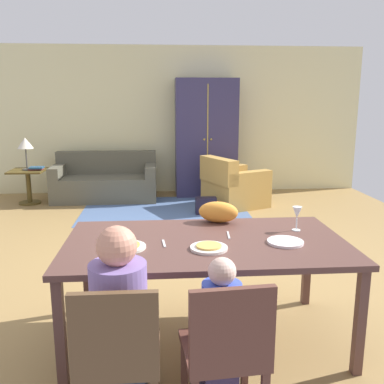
# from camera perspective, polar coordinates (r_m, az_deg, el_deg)

# --- Properties ---
(ground_plane) EXTENTS (7.06, 6.31, 0.02)m
(ground_plane) POSITION_cam_1_polar(r_m,az_deg,el_deg) (5.22, -0.78, -7.21)
(ground_plane) COLOR olive
(back_wall) EXTENTS (7.06, 0.10, 2.70)m
(back_wall) POSITION_cam_1_polar(r_m,az_deg,el_deg) (8.13, -2.30, 9.56)
(back_wall) COLOR beige
(back_wall) RESTS_ON ground_plane
(dining_table) EXTENTS (1.97, 1.10, 0.76)m
(dining_table) POSITION_cam_1_polar(r_m,az_deg,el_deg) (3.04, 1.86, -7.58)
(dining_table) COLOR #53342E
(dining_table) RESTS_ON ground_plane
(plate_near_man) EXTENTS (0.25, 0.25, 0.02)m
(plate_near_man) POSITION_cam_1_polar(r_m,az_deg,el_deg) (2.89, -8.67, -7.29)
(plate_near_man) COLOR silver
(plate_near_man) RESTS_ON dining_table
(pizza_near_man) EXTENTS (0.17, 0.17, 0.01)m
(pizza_near_man) POSITION_cam_1_polar(r_m,az_deg,el_deg) (2.89, -8.68, -7.01)
(pizza_near_man) COLOR gold
(pizza_near_man) RESTS_ON plate_near_man
(plate_near_child) EXTENTS (0.25, 0.25, 0.02)m
(plate_near_child) POSITION_cam_1_polar(r_m,az_deg,el_deg) (2.85, 2.27, -7.49)
(plate_near_child) COLOR silver
(plate_near_child) RESTS_ON dining_table
(pizza_near_child) EXTENTS (0.17, 0.17, 0.01)m
(pizza_near_child) POSITION_cam_1_polar(r_m,az_deg,el_deg) (2.84, 2.27, -7.20)
(pizza_near_child) COLOR gold
(pizza_near_child) RESTS_ON plate_near_child
(plate_near_woman) EXTENTS (0.25, 0.25, 0.02)m
(plate_near_woman) POSITION_cam_1_polar(r_m,az_deg,el_deg) (3.03, 12.38, -6.54)
(plate_near_woman) COLOR silver
(plate_near_woman) RESTS_ON dining_table
(wine_glass) EXTENTS (0.07, 0.07, 0.19)m
(wine_glass) POSITION_cam_1_polar(r_m,az_deg,el_deg) (3.30, 13.88, -2.82)
(wine_glass) COLOR silver
(wine_glass) RESTS_ON dining_table
(fork) EXTENTS (0.03, 0.15, 0.01)m
(fork) POSITION_cam_1_polar(r_m,az_deg,el_deg) (2.95, -3.77, -6.89)
(fork) COLOR silver
(fork) RESTS_ON dining_table
(knife) EXTENTS (0.03, 0.17, 0.01)m
(knife) POSITION_cam_1_polar(r_m,az_deg,el_deg) (3.14, 4.90, -5.76)
(knife) COLOR silver
(knife) RESTS_ON dining_table
(dining_chair_man) EXTENTS (0.42, 0.42, 0.87)m
(dining_chair_man) POSITION_cam_1_polar(r_m,az_deg,el_deg) (2.31, -9.90, -20.43)
(dining_chair_man) COLOR brown
(dining_chair_man) RESTS_ON ground_plane
(person_man) EXTENTS (0.30, 0.40, 1.11)m
(person_man) POSITION_cam_1_polar(r_m,az_deg,el_deg) (2.44, -9.52, -17.80)
(person_man) COLOR #27344F
(person_man) RESTS_ON ground_plane
(dining_chair_child) EXTENTS (0.45, 0.45, 0.87)m
(dining_chair_child) POSITION_cam_1_polar(r_m,az_deg,el_deg) (2.32, 4.62, -20.07)
(dining_chair_child) COLOR brown
(dining_chair_child) RESTS_ON ground_plane
(person_child) EXTENTS (0.22, 0.30, 0.92)m
(person_child) POSITION_cam_1_polar(r_m,az_deg,el_deg) (2.49, 3.73, -19.17)
(person_child) COLOR #3B2F55
(person_child) RESTS_ON ground_plane
(cat) EXTENTS (0.35, 0.25, 0.17)m
(cat) POSITION_cam_1_polar(r_m,az_deg,el_deg) (3.44, 3.54, -2.69)
(cat) COLOR orange
(cat) RESTS_ON dining_table
(area_rug) EXTENTS (2.60, 1.80, 0.01)m
(area_rug) POSITION_cam_1_polar(r_m,az_deg,el_deg) (6.86, -3.68, -2.35)
(area_rug) COLOR #486089
(area_rug) RESTS_ON ground_plane
(couch) EXTENTS (1.78, 0.86, 0.82)m
(couch) POSITION_cam_1_polar(r_m,az_deg,el_deg) (7.69, -11.48, 1.31)
(couch) COLOR #555242
(couch) RESTS_ON ground_plane
(armchair) EXTENTS (1.14, 1.13, 0.82)m
(armchair) POSITION_cam_1_polar(r_m,az_deg,el_deg) (7.06, 5.49, 0.67)
(armchair) COLOR #B58941
(armchair) RESTS_ON ground_plane
(armoire) EXTENTS (1.10, 0.59, 2.10)m
(armoire) POSITION_cam_1_polar(r_m,az_deg,el_deg) (7.80, 1.87, 7.25)
(armoire) COLOR #322D52
(armoire) RESTS_ON ground_plane
(side_table) EXTENTS (0.56, 0.56, 0.58)m
(side_table) POSITION_cam_1_polar(r_m,az_deg,el_deg) (7.68, -21.06, 1.28)
(side_table) COLOR #4E3E19
(side_table) RESTS_ON ground_plane
(table_lamp) EXTENTS (0.26, 0.26, 0.54)m
(table_lamp) POSITION_cam_1_polar(r_m,az_deg,el_deg) (7.60, -21.42, 5.96)
(table_lamp) COLOR #494843
(table_lamp) RESTS_ON side_table
(book_lower) EXTENTS (0.22, 0.16, 0.03)m
(book_lower) POSITION_cam_1_polar(r_m,az_deg,el_deg) (7.62, -20.13, 2.92)
(book_lower) COLOR #9B3333
(book_lower) RESTS_ON side_table
(book_upper) EXTENTS (0.22, 0.16, 0.03)m
(book_upper) POSITION_cam_1_polar(r_m,az_deg,el_deg) (7.56, -20.10, 3.08)
(book_upper) COLOR #265073
(book_upper) RESTS_ON book_lower
(handbag) EXTENTS (0.32, 0.16, 0.26)m
(handbag) POSITION_cam_1_polar(r_m,az_deg,el_deg) (6.57, 1.87, -1.84)
(handbag) COLOR black
(handbag) RESTS_ON ground_plane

